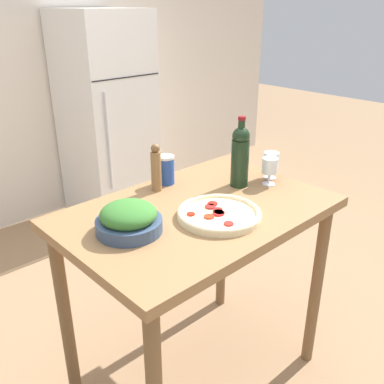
{
  "coord_description": "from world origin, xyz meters",
  "views": [
    {
      "loc": [
        -1.12,
        -1.15,
        1.72
      ],
      "look_at": [
        0.0,
        0.04,
        1.0
      ],
      "focal_mm": 40.0,
      "sensor_mm": 36.0,
      "label": 1
    }
  ],
  "objects_px": {
    "salad_bowl": "(129,219)",
    "homemade_pizza": "(218,214)",
    "wine_glass_near": "(270,167)",
    "wine_glass_far": "(271,161)",
    "wine_bottle": "(240,155)",
    "refrigerator": "(107,118)",
    "salt_canister": "(166,170)",
    "pepper_mill": "(156,168)"
  },
  "relations": [
    {
      "from": "salad_bowl",
      "to": "homemade_pizza",
      "type": "xyz_separation_m",
      "value": [
        0.32,
        -0.15,
        -0.04
      ]
    },
    {
      "from": "wine_glass_near",
      "to": "homemade_pizza",
      "type": "height_order",
      "value": "wine_glass_near"
    },
    {
      "from": "wine_glass_far",
      "to": "wine_glass_near",
      "type": "bearing_deg",
      "value": -146.25
    },
    {
      "from": "wine_bottle",
      "to": "wine_glass_near",
      "type": "bearing_deg",
      "value": -38.47
    },
    {
      "from": "refrigerator",
      "to": "salt_canister",
      "type": "height_order",
      "value": "refrigerator"
    },
    {
      "from": "wine_bottle",
      "to": "wine_glass_near",
      "type": "xyz_separation_m",
      "value": [
        0.11,
        -0.09,
        -0.06
      ]
    },
    {
      "from": "wine_glass_far",
      "to": "wine_bottle",
      "type": "bearing_deg",
      "value": 166.87
    },
    {
      "from": "wine_bottle",
      "to": "homemade_pizza",
      "type": "xyz_separation_m",
      "value": [
        -0.31,
        -0.16,
        -0.13
      ]
    },
    {
      "from": "wine_bottle",
      "to": "salt_canister",
      "type": "bearing_deg",
      "value": 132.71
    },
    {
      "from": "wine_glass_near",
      "to": "homemade_pizza",
      "type": "distance_m",
      "value": 0.43
    },
    {
      "from": "wine_glass_far",
      "to": "homemade_pizza",
      "type": "height_order",
      "value": "wine_glass_far"
    },
    {
      "from": "wine_glass_near",
      "to": "salad_bowl",
      "type": "height_order",
      "value": "wine_glass_near"
    },
    {
      "from": "wine_glass_far",
      "to": "homemade_pizza",
      "type": "distance_m",
      "value": 0.51
    },
    {
      "from": "refrigerator",
      "to": "wine_bottle",
      "type": "bearing_deg",
      "value": -103.73
    },
    {
      "from": "wine_glass_near",
      "to": "wine_glass_far",
      "type": "xyz_separation_m",
      "value": [
        0.07,
        0.05,
        0.0
      ]
    },
    {
      "from": "wine_bottle",
      "to": "pepper_mill",
      "type": "height_order",
      "value": "wine_bottle"
    },
    {
      "from": "wine_bottle",
      "to": "pepper_mill",
      "type": "bearing_deg",
      "value": 145.31
    },
    {
      "from": "refrigerator",
      "to": "wine_glass_far",
      "type": "relative_size",
      "value": 12.93
    },
    {
      "from": "homemade_pizza",
      "to": "wine_glass_far",
      "type": "bearing_deg",
      "value": 13.84
    },
    {
      "from": "wine_glass_far",
      "to": "refrigerator",
      "type": "bearing_deg",
      "value": 81.88
    },
    {
      "from": "salad_bowl",
      "to": "wine_bottle",
      "type": "bearing_deg",
      "value": 1.1
    },
    {
      "from": "wine_bottle",
      "to": "wine_glass_near",
      "type": "distance_m",
      "value": 0.16
    },
    {
      "from": "pepper_mill",
      "to": "salad_bowl",
      "type": "distance_m",
      "value": 0.4
    },
    {
      "from": "wine_glass_near",
      "to": "homemade_pizza",
      "type": "relative_size",
      "value": 0.39
    },
    {
      "from": "pepper_mill",
      "to": "salt_canister",
      "type": "relative_size",
      "value": 1.61
    },
    {
      "from": "wine_glass_near",
      "to": "refrigerator",
      "type": "bearing_deg",
      "value": 80.06
    },
    {
      "from": "wine_glass_far",
      "to": "pepper_mill",
      "type": "height_order",
      "value": "pepper_mill"
    },
    {
      "from": "wine_bottle",
      "to": "homemade_pizza",
      "type": "distance_m",
      "value": 0.38
    },
    {
      "from": "wine_glass_far",
      "to": "salt_canister",
      "type": "distance_m",
      "value": 0.51
    },
    {
      "from": "refrigerator",
      "to": "pepper_mill",
      "type": "bearing_deg",
      "value": -115.3
    },
    {
      "from": "salt_canister",
      "to": "wine_bottle",
      "type": "bearing_deg",
      "value": -47.29
    },
    {
      "from": "wine_glass_near",
      "to": "homemade_pizza",
      "type": "bearing_deg",
      "value": -169.96
    },
    {
      "from": "wine_glass_near",
      "to": "pepper_mill",
      "type": "relative_size",
      "value": 0.59
    },
    {
      "from": "wine_glass_near",
      "to": "salt_canister",
      "type": "height_order",
      "value": "salt_canister"
    },
    {
      "from": "refrigerator",
      "to": "wine_glass_near",
      "type": "height_order",
      "value": "refrigerator"
    },
    {
      "from": "wine_glass_near",
      "to": "pepper_mill",
      "type": "height_order",
      "value": "pepper_mill"
    },
    {
      "from": "pepper_mill",
      "to": "salad_bowl",
      "type": "height_order",
      "value": "pepper_mill"
    },
    {
      "from": "salt_canister",
      "to": "pepper_mill",
      "type": "bearing_deg",
      "value": -159.34
    },
    {
      "from": "refrigerator",
      "to": "wine_glass_far",
      "type": "bearing_deg",
      "value": -98.12
    },
    {
      "from": "wine_glass_near",
      "to": "wine_glass_far",
      "type": "relative_size",
      "value": 1.0
    },
    {
      "from": "wine_bottle",
      "to": "salt_canister",
      "type": "relative_size",
      "value": 2.39
    },
    {
      "from": "pepper_mill",
      "to": "salad_bowl",
      "type": "relative_size",
      "value": 0.89
    }
  ]
}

